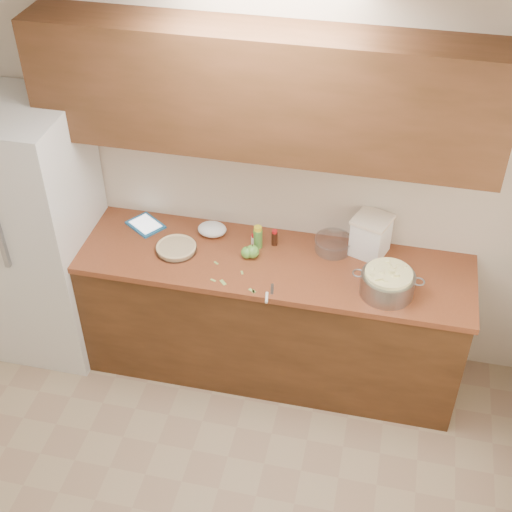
% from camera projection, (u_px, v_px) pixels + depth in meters
% --- Properties ---
extents(room_shell, '(3.60, 3.60, 3.60)m').
position_uv_depth(room_shell, '(181.00, 405.00, 2.99)').
color(room_shell, tan).
rests_on(room_shell, ground).
extents(counter_run, '(2.64, 0.68, 0.92)m').
position_uv_depth(counter_run, '(256.00, 313.00, 4.64)').
color(counter_run, '#553018').
rests_on(counter_run, ground).
extents(upper_cabinets, '(2.60, 0.34, 0.70)m').
position_uv_depth(upper_cabinets, '(263.00, 92.00, 3.82)').
color(upper_cabinets, '#59311B').
rests_on(upper_cabinets, room_shell).
extents(fridge, '(0.70, 0.70, 1.80)m').
position_uv_depth(fridge, '(37.00, 234.00, 4.58)').
color(fridge, silver).
rests_on(fridge, ground).
extents(pie, '(0.26, 0.26, 0.04)m').
position_uv_depth(pie, '(176.00, 248.00, 4.39)').
color(pie, silver).
rests_on(pie, counter_run).
extents(colander, '(0.41, 0.31, 0.15)m').
position_uv_depth(colander, '(387.00, 283.00, 4.06)').
color(colander, gray).
rests_on(colander, counter_run).
extents(flour_canister, '(0.27, 0.27, 0.26)m').
position_uv_depth(flour_canister, '(371.00, 235.00, 4.31)').
color(flour_canister, white).
rests_on(flour_canister, counter_run).
extents(tablet, '(0.28, 0.27, 0.02)m').
position_uv_depth(tablet, '(146.00, 225.00, 4.60)').
color(tablet, '#226CA6').
rests_on(tablet, counter_run).
extents(paring_knife, '(0.05, 0.18, 0.02)m').
position_uv_depth(paring_knife, '(268.00, 296.00, 4.07)').
color(paring_knife, gray).
rests_on(paring_knife, counter_run).
extents(lemon_bottle, '(0.06, 0.06, 0.16)m').
position_uv_depth(lemon_bottle, '(258.00, 237.00, 4.39)').
color(lemon_bottle, '#4C8C38').
rests_on(lemon_bottle, counter_run).
extents(cinnamon_shaker, '(0.04, 0.04, 0.09)m').
position_uv_depth(cinnamon_shaker, '(254.00, 241.00, 4.42)').
color(cinnamon_shaker, beige).
rests_on(cinnamon_shaker, counter_run).
extents(vanilla_bottle, '(0.04, 0.04, 0.11)m').
position_uv_depth(vanilla_bottle, '(275.00, 238.00, 4.43)').
color(vanilla_bottle, black).
rests_on(vanilla_bottle, counter_run).
extents(mixing_bowl, '(0.24, 0.24, 0.09)m').
position_uv_depth(mixing_bowl, '(333.00, 244.00, 4.39)').
color(mixing_bowl, silver).
rests_on(mixing_bowl, counter_run).
extents(paper_towel, '(0.22, 0.20, 0.08)m').
position_uv_depth(paper_towel, '(212.00, 229.00, 4.52)').
color(paper_towel, white).
rests_on(paper_towel, counter_run).
extents(apple_left, '(0.08, 0.08, 0.09)m').
position_uv_depth(apple_left, '(247.00, 252.00, 4.33)').
color(apple_left, '#5DA53B').
rests_on(apple_left, counter_run).
extents(apple_center, '(0.08, 0.08, 0.10)m').
position_uv_depth(apple_center, '(252.00, 251.00, 4.33)').
color(apple_center, '#5DA53B').
rests_on(apple_center, counter_run).
extents(peel_a, '(0.03, 0.03, 0.00)m').
position_uv_depth(peel_a, '(216.00, 263.00, 4.31)').
color(peel_a, '#8DAE54').
rests_on(peel_a, counter_run).
extents(peel_b, '(0.05, 0.04, 0.00)m').
position_uv_depth(peel_b, '(252.00, 291.00, 4.12)').
color(peel_b, '#8DAE54').
rests_on(peel_b, counter_run).
extents(peel_c, '(0.02, 0.03, 0.00)m').
position_uv_depth(peel_c, '(242.00, 273.00, 4.24)').
color(peel_c, '#8DAE54').
rests_on(peel_c, counter_run).
extents(peel_d, '(0.02, 0.03, 0.00)m').
position_uv_depth(peel_d, '(253.00, 291.00, 4.11)').
color(peel_d, '#8DAE54').
rests_on(peel_d, counter_run).
extents(peel_e, '(0.05, 0.05, 0.00)m').
position_uv_depth(peel_e, '(223.00, 282.00, 4.18)').
color(peel_e, '#8DAE54').
rests_on(peel_e, counter_run).
extents(peel_f, '(0.04, 0.02, 0.00)m').
position_uv_depth(peel_f, '(213.00, 280.00, 4.19)').
color(peel_f, '#8DAE54').
rests_on(peel_f, counter_run).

